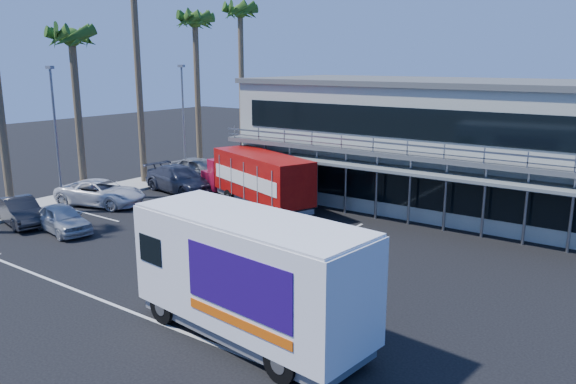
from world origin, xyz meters
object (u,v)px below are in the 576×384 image
Objects in this scene: white_van at (250,275)px; red_truck at (256,178)px; parked_car_b at (20,211)px; parked_car_a at (62,218)px.

red_truck is at bearing 134.40° from white_van.
white_van is at bearing -85.75° from parked_car_b.
red_truck is at bearing -26.32° from parked_car_b.
parked_car_a is 3.04m from parked_car_b.
parked_car_b is (-17.65, 2.50, -1.36)m from white_van.
white_van is 1.92× the size of parked_car_b.
parked_car_a is at bearing -68.22° from parked_car_b.
red_truck reaches higher than parked_car_b.
parked_car_a is at bearing 174.50° from white_van.
white_van is 17.87m from parked_car_b.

